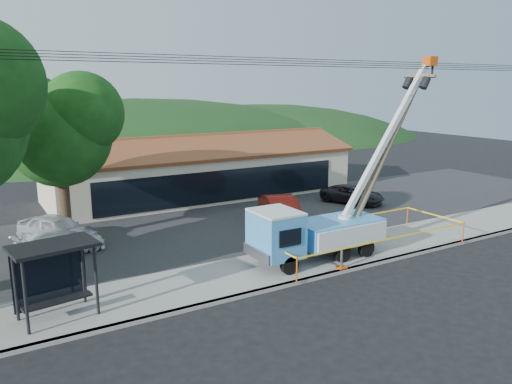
{
  "coord_description": "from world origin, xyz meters",
  "views": [
    {
      "loc": [
        -11.4,
        -14.02,
        8.26
      ],
      "look_at": [
        -0.07,
        5.0,
        3.48
      ],
      "focal_mm": 35.0,
      "sensor_mm": 36.0,
      "label": 1
    }
  ],
  "objects": [
    {
      "name": "caution_tape",
      "position": [
        5.35,
        3.78,
        0.97
      ],
      "size": [
        10.68,
        3.86,
        1.11
      ],
      "color": "#CE480B",
      "rests_on": "ground"
    },
    {
      "name": "curb",
      "position": [
        0.0,
        2.1,
        0.07
      ],
      "size": [
        60.0,
        0.25,
        0.15
      ],
      "primitive_type": "cube",
      "color": "gray",
      "rests_on": "ground"
    },
    {
      "name": "ground",
      "position": [
        0.0,
        0.0,
        0.0
      ],
      "size": [
        120.0,
        120.0,
        0.0
      ],
      "primitive_type": "plane",
      "color": "black",
      "rests_on": "ground"
    },
    {
      "name": "bus_shelter",
      "position": [
        -9.06,
        3.85,
        2.15
      ],
      "size": [
        3.03,
        2.12,
        2.71
      ],
      "rotation": [
        0.0,
        0.0,
        0.15
      ],
      "color": "black",
      "rests_on": "ground"
    },
    {
      "name": "sidewalk",
      "position": [
        0.0,
        4.0,
        0.07
      ],
      "size": [
        60.0,
        4.0,
        0.15
      ],
      "primitive_type": "cube",
      "color": "gray",
      "rests_on": "ground"
    },
    {
      "name": "leaning_pole",
      "position": [
        6.99,
        3.92,
        5.26
      ],
      "size": [
        5.53,
        1.98,
        9.43
      ],
      "color": "brown",
      "rests_on": "ground"
    },
    {
      "name": "strip_mall",
      "position": [
        4.0,
        19.98,
        1.88
      ],
      "size": [
        22.5,
        8.53,
        4.67
      ],
      "color": "beige",
      "rests_on": "ground"
    },
    {
      "name": "car_dark",
      "position": [
        11.89,
        11.85,
        0.0
      ],
      "size": [
        3.54,
        4.87,
        1.23
      ],
      "primitive_type": "imported",
      "rotation": [
        0.0,
        0.0,
        0.38
      ],
      "color": "black",
      "rests_on": "ground"
    },
    {
      "name": "car_white",
      "position": [
        -7.7,
        10.85,
        0.0
      ],
      "size": [
        4.49,
        2.41,
        1.24
      ],
      "primitive_type": "imported",
      "rotation": [
        0.0,
        0.0,
        1.74
      ],
      "color": "white",
      "rests_on": "ground"
    },
    {
      "name": "car_silver",
      "position": [
        -7.54,
        12.62,
        0.0
      ],
      "size": [
        4.0,
        4.88,
        1.56
      ],
      "primitive_type": "imported",
      "rotation": [
        0.0,
        0.0,
        0.56
      ],
      "color": "silver",
      "rests_on": "ground"
    },
    {
      "name": "parking_lot",
      "position": [
        0.0,
        12.0,
        0.05
      ],
      "size": [
        60.0,
        12.0,
        0.1
      ],
      "primitive_type": "cube",
      "color": "#28282B",
      "rests_on": "ground"
    },
    {
      "name": "hill_east",
      "position": [
        30.0,
        55.0,
        0.0
      ],
      "size": [
        72.8,
        52.0,
        26.0
      ],
      "primitive_type": "ellipsoid",
      "color": "#183E16",
      "rests_on": "ground"
    },
    {
      "name": "utility_truck",
      "position": [
        2.48,
        3.86,
        1.63
      ],
      "size": [
        10.38,
        3.58,
        9.5
      ],
      "color": "black",
      "rests_on": "ground"
    },
    {
      "name": "hill_center",
      "position": [
        10.0,
        55.0,
        0.0
      ],
      "size": [
        89.6,
        64.0,
        32.0
      ],
      "primitive_type": "ellipsoid",
      "color": "#183E16",
      "rests_on": "ground"
    },
    {
      "name": "car_red",
      "position": [
        4.58,
        9.83,
        0.0
      ],
      "size": [
        3.13,
        5.28,
        1.64
      ],
      "primitive_type": "imported",
      "rotation": [
        0.0,
        0.0,
        -0.3
      ],
      "color": "maroon",
      "rests_on": "ground"
    },
    {
      "name": "tree_lot",
      "position": [
        -7.0,
        13.0,
        6.21
      ],
      "size": [
        6.3,
        5.6,
        8.94
      ],
      "color": "#332316",
      "rests_on": "ground"
    }
  ]
}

